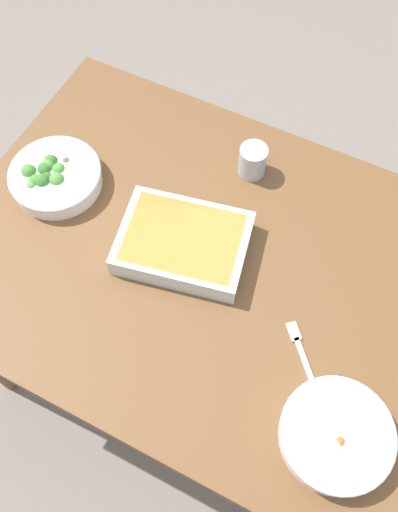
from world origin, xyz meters
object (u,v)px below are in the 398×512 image
baking_dish (183,243)px  spoon_by_stew (312,430)px  drink_cup (253,162)px  stew_bowl (336,435)px  broccoli_bowl (55,177)px  fork_on_table (302,353)px

baking_dish → spoon_by_stew: (0.43, -0.26, -0.03)m
baking_dish → drink_cup: drink_cup is taller
baking_dish → spoon_by_stew: bearing=-30.7°
stew_bowl → drink_cup: bearing=128.0°
broccoli_bowl → spoon_by_stew: bearing=-19.3°
baking_dish → stew_bowl: bearing=-27.9°
stew_bowl → drink_cup: (-0.42, 0.54, 0.01)m
baking_dish → spoon_by_stew: baking_dish is taller
broccoli_bowl → drink_cup: bearing=31.3°
broccoli_bowl → spoon_by_stew: size_ratio=1.33×
baking_dish → spoon_by_stew: size_ratio=1.92×
baking_dish → drink_cup: bearing=80.0°
stew_bowl → drink_cup: 0.68m
broccoli_bowl → fork_on_table: broccoli_bowl is taller
drink_cup → fork_on_table: 0.50m
stew_bowl → broccoli_bowl: size_ratio=0.98×
drink_cup → baking_dish: bearing=-100.0°
broccoli_bowl → drink_cup: drink_cup is taller
broccoli_bowl → fork_on_table: 0.74m
baking_dish → fork_on_table: (0.35, -0.11, -0.03)m
broccoli_bowl → stew_bowl: bearing=-18.1°
fork_on_table → drink_cup: bearing=126.7°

